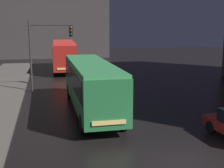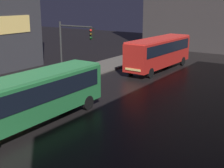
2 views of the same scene
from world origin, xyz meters
name	(u,v)px [view 1 (image 1 of 2)]	position (x,y,z in m)	size (l,w,h in m)	color
ground_plane	(186,164)	(0.00, 0.00, 0.00)	(120.00, 120.00, 0.00)	black
bus_near	(91,82)	(-2.55, 8.29, 1.92)	(2.44, 10.76, 3.11)	#236B38
bus_far	(64,53)	(-3.13, 26.55, 2.12)	(2.83, 10.48, 3.44)	#AD1E19
traffic_light_main	(46,44)	(-5.17, 14.93, 3.89)	(3.47, 0.35, 5.69)	#2D2D2D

